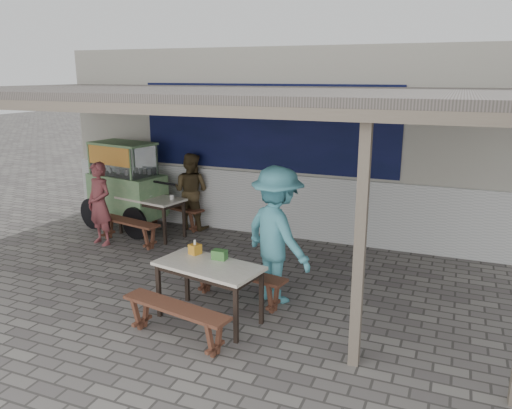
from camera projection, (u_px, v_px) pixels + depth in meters
The scene contains 17 objects.
ground at pixel (200, 295), 7.03m from camera, with size 60.00×60.00×0.00m, color slate.
back_wall at pixel (284, 142), 9.80m from camera, with size 9.00×1.28×3.50m.
warung_roof at pixel (226, 96), 7.14m from camera, with size 9.00×4.21×2.81m.
table_left at pixel (151, 202), 9.48m from camera, with size 1.40×0.89×0.75m.
bench_left_street at pixel (128, 226), 9.07m from camera, with size 1.42×0.55×0.45m.
bench_left_wall at pixel (174, 211), 10.05m from camera, with size 1.42×0.55×0.45m.
table_right at pixel (209, 270), 6.15m from camera, with size 1.42×0.90×0.75m.
bench_right_street at pixel (176, 315), 5.73m from camera, with size 1.45×0.54×0.45m.
bench_right_wall at pixel (238, 279), 6.74m from camera, with size 1.45×0.54×0.45m.
vendor_cart at pixel (126, 183), 9.84m from camera, with size 2.24×1.14×1.74m.
patron_street_side at pixel (100, 204), 8.97m from camera, with size 0.55×0.36×1.51m, color brown.
patron_wall_side at pixel (191, 191), 9.91m from camera, with size 0.74×0.58×1.53m, color #4E3E25.
patron_right_table at pixel (277, 235), 6.66m from camera, with size 1.21×0.69×1.87m, color #4D9FAE.
tissue_box at pixel (195, 249), 6.47m from camera, with size 0.13×0.13×0.13m, color orange.
donation_box at pixel (220, 255), 6.29m from camera, with size 0.18×0.12×0.12m, color #407935.
condiment_jar at pixel (172, 197), 9.31m from camera, with size 0.08×0.08×0.09m, color silver.
condiment_bowl at pixel (148, 196), 9.47m from camera, with size 0.20×0.20×0.05m, color silver.
Camera 1 is at (3.17, -5.70, 3.02)m, focal length 35.00 mm.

